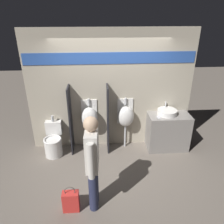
{
  "coord_description": "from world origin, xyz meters",
  "views": [
    {
      "loc": [
        -0.3,
        -3.98,
        3.02
      ],
      "look_at": [
        0.0,
        0.17,
        1.05
      ],
      "focal_mm": 35.0,
      "sensor_mm": 36.0,
      "label": 1
    }
  ],
  "objects_px": {
    "toilet": "(53,142)",
    "person_in_vest": "(92,161)",
    "urinal_far": "(126,116)",
    "sink_basin": "(167,112)",
    "cell_phone": "(159,117)",
    "shopping_bag": "(71,201)",
    "urinal_near_counter": "(89,117)"
  },
  "relations": [
    {
      "from": "urinal_near_counter",
      "to": "person_in_vest",
      "type": "xyz_separation_m",
      "value": [
        0.09,
        -1.71,
        0.12
      ]
    },
    {
      "from": "shopping_bag",
      "to": "person_in_vest",
      "type": "bearing_deg",
      "value": 12.38
    },
    {
      "from": "urinal_near_counter",
      "to": "sink_basin",
      "type": "bearing_deg",
      "value": -2.45
    },
    {
      "from": "cell_phone",
      "to": "urinal_near_counter",
      "type": "distance_m",
      "value": 1.54
    },
    {
      "from": "cell_phone",
      "to": "person_in_vest",
      "type": "bearing_deg",
      "value": -134.17
    },
    {
      "from": "urinal_far",
      "to": "person_in_vest",
      "type": "bearing_deg",
      "value": -113.34
    },
    {
      "from": "urinal_near_counter",
      "to": "person_in_vest",
      "type": "bearing_deg",
      "value": -87.05
    },
    {
      "from": "toilet",
      "to": "person_in_vest",
      "type": "height_order",
      "value": "person_in_vest"
    },
    {
      "from": "sink_basin",
      "to": "urinal_far",
      "type": "xyz_separation_m",
      "value": [
        -0.93,
        0.08,
        -0.11
      ]
    },
    {
      "from": "sink_basin",
      "to": "urinal_near_counter",
      "type": "height_order",
      "value": "urinal_near_counter"
    },
    {
      "from": "urinal_far",
      "to": "person_in_vest",
      "type": "xyz_separation_m",
      "value": [
        -0.74,
        -1.71,
        0.12
      ]
    },
    {
      "from": "sink_basin",
      "to": "urinal_near_counter",
      "type": "bearing_deg",
      "value": 177.55
    },
    {
      "from": "sink_basin",
      "to": "urinal_near_counter",
      "type": "xyz_separation_m",
      "value": [
        -1.76,
        0.08,
        -0.11
      ]
    },
    {
      "from": "urinal_near_counter",
      "to": "person_in_vest",
      "type": "relative_size",
      "value": 0.73
    },
    {
      "from": "sink_basin",
      "to": "toilet",
      "type": "height_order",
      "value": "sink_basin"
    },
    {
      "from": "sink_basin",
      "to": "cell_phone",
      "type": "height_order",
      "value": "sink_basin"
    },
    {
      "from": "urinal_far",
      "to": "shopping_bag",
      "type": "height_order",
      "value": "urinal_far"
    },
    {
      "from": "sink_basin",
      "to": "toilet",
      "type": "bearing_deg",
      "value": -177.6
    },
    {
      "from": "cell_phone",
      "to": "urinal_far",
      "type": "relative_size",
      "value": 0.11
    },
    {
      "from": "urinal_near_counter",
      "to": "urinal_far",
      "type": "height_order",
      "value": "same"
    },
    {
      "from": "cell_phone",
      "to": "toilet",
      "type": "xyz_separation_m",
      "value": [
        -2.35,
        0.05,
        -0.57
      ]
    },
    {
      "from": "cell_phone",
      "to": "shopping_bag",
      "type": "relative_size",
      "value": 0.28
    },
    {
      "from": "cell_phone",
      "to": "shopping_bag",
      "type": "bearing_deg",
      "value": -139.27
    },
    {
      "from": "urinal_far",
      "to": "person_in_vest",
      "type": "distance_m",
      "value": 1.86
    },
    {
      "from": "urinal_near_counter",
      "to": "toilet",
      "type": "distance_m",
      "value": 0.98
    },
    {
      "from": "cell_phone",
      "to": "person_in_vest",
      "type": "height_order",
      "value": "person_in_vest"
    },
    {
      "from": "urinal_far",
      "to": "toilet",
      "type": "bearing_deg",
      "value": -173.65
    },
    {
      "from": "cell_phone",
      "to": "urinal_near_counter",
      "type": "relative_size",
      "value": 0.11
    },
    {
      "from": "shopping_bag",
      "to": "toilet",
      "type": "bearing_deg",
      "value": 108.44
    },
    {
      "from": "cell_phone",
      "to": "urinal_far",
      "type": "height_order",
      "value": "urinal_far"
    },
    {
      "from": "person_in_vest",
      "to": "urinal_far",
      "type": "bearing_deg",
      "value": -20.18
    },
    {
      "from": "toilet",
      "to": "person_in_vest",
      "type": "bearing_deg",
      "value": -59.09
    }
  ]
}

